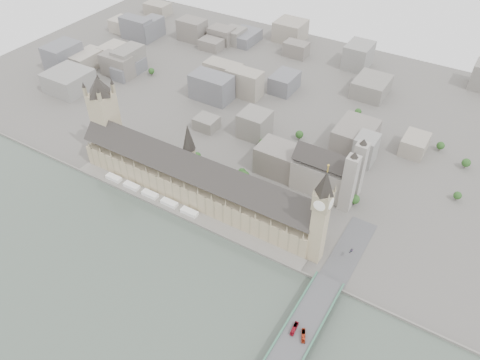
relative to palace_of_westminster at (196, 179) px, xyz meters
The scene contains 16 objects.
ground 30.06m from the palace_of_westminster, 90.00° to the right, with size 900.00×900.00×0.00m, color #595651.
river_thames 186.09m from the palace_of_westminster, 90.00° to the right, with size 600.00×600.00×0.00m, color #455146.
embankment_wall 40.67m from the palace_of_westminster, 90.00° to the right, with size 600.00×1.50×3.00m, color slate.
river_terrace 34.80m from the palace_of_westminster, 90.00° to the right, with size 270.00×15.00×2.00m, color slate.
terrace_tents 51.60m from the palace_of_westminster, 146.28° to the right, with size 118.00×7.00×4.00m.
palace_of_westminster is the anchor object (origin of this frame).
elizabeth_tower 142.94m from the palace_of_westminster, ahead, with size 17.00×17.00×107.50m.
victoria_tower 126.41m from the palace_of_westminster, behind, with size 30.00×30.00×100.00m.
central_tower 37.14m from the palace_of_westminster, 147.79° to the left, with size 13.00×13.00×48.00m.
westminster_bridge 195.05m from the palace_of_westminster, 33.49° to the right, with size 25.00×325.00×10.25m, color #474749.
westminster_abbey 134.09m from the palace_of_westminster, 34.17° to the left, with size 68.00×36.00×64.00m.
city_skyline_inland 225.33m from the palace_of_westminster, 90.00° to the left, with size 720.00×360.00×38.00m, color gray, non-canonical shape.
park_trees 44.22m from the palace_of_westminster, 103.94° to the left, with size 110.00×30.00×15.00m, color #214819, non-canonical shape.
red_bus_north 183.51m from the palace_of_westminster, 30.66° to the right, with size 2.84×12.13×3.38m, color #A21223.
red_bus_south 191.76m from the palace_of_westminster, 29.84° to the right, with size 2.72×11.61×3.23m, color #B93217.
car_approach 166.45m from the palace_of_westminster, ahead, with size 1.99×4.89×1.42m, color gray.
Camera 1 is at (224.09, -261.99, 328.62)m, focal length 35.00 mm.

